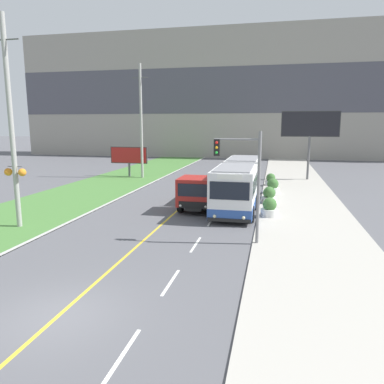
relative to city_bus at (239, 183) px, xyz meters
name	(u,v)px	position (x,y,z in m)	size (l,w,h in m)	color
ground_plane	(58,316)	(-3.96, -17.67, -1.62)	(300.00, 300.00, 0.00)	#56565B
sidewalk_right	(349,350)	(4.54, -17.67, -1.58)	(6.00, 140.00, 0.08)	#ADA89E
lane_marking_centre	(96,291)	(-3.61, -15.78, -1.61)	(2.88, 140.00, 0.01)	gold
apartment_block_background	(240,95)	(-3.96, 41.42, 9.33)	(80.00, 8.04, 21.90)	gray
city_bus	(239,183)	(0.00, 0.00, 0.00)	(2.75, 12.61, 3.18)	white
dump_truck	(200,192)	(-2.53, -2.14, -0.41)	(2.48, 7.04, 2.37)	black
car_distant	(233,169)	(-2.22, 16.60, -0.93)	(1.80, 4.30, 1.45)	black
utility_pole_near	(12,131)	(-11.89, -8.87, 3.88)	(1.80, 0.44, 11.72)	#9E9E99
utility_pole_far	(141,121)	(-11.78, 11.72, 4.53)	(1.80, 0.28, 12.19)	#9E9E99
traffic_light_mast	(245,173)	(1.08, -9.18, 1.94)	(2.28, 0.32, 5.56)	slate
billboard_large	(310,127)	(5.97, 13.87, 4.01)	(5.89, 0.24, 7.20)	#59595B
billboard_small	(129,156)	(-13.54, 12.31, 0.74)	(4.30, 0.24, 3.36)	#59595B
planter_round_near	(270,208)	(2.27, -3.48, -1.01)	(1.11, 1.11, 1.21)	silver
planter_round_second	(269,196)	(2.18, 0.71, -1.01)	(1.15, 1.15, 1.22)	silver
planter_round_third	(273,187)	(2.41, 4.90, -0.99)	(1.20, 1.20, 1.26)	silver
planter_round_far	(271,180)	(2.19, 9.09, -1.04)	(1.07, 1.07, 1.14)	silver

